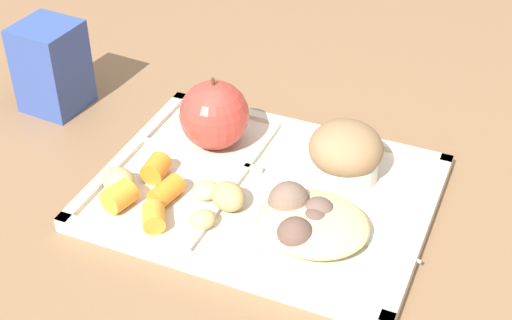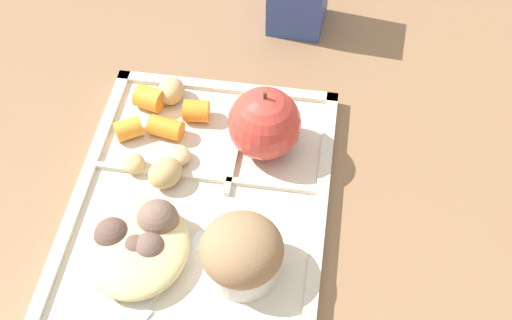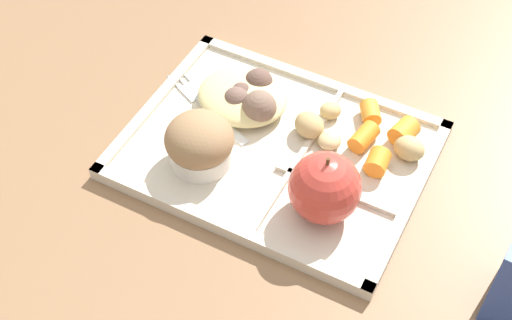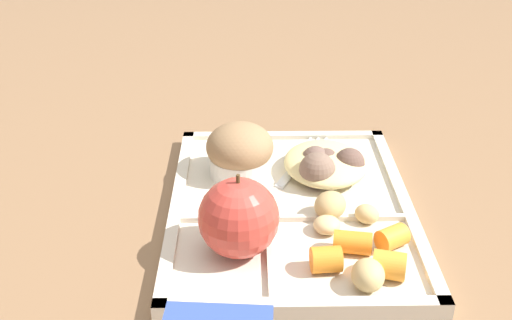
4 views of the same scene
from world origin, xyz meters
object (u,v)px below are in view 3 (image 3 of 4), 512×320
(plastic_fork, at_px, (204,103))
(green_apple, at_px, (325,188))
(lunch_tray, at_px, (277,151))
(bran_muffin, at_px, (200,143))

(plastic_fork, bearing_deg, green_apple, 157.77)
(green_apple, height_order, plastic_fork, green_apple)
(lunch_tray, bearing_deg, bran_muffin, 38.78)
(green_apple, xyz_separation_m, bran_muffin, (0.14, 0.00, -0.01))
(green_apple, relative_size, bran_muffin, 1.10)
(bran_muffin, bearing_deg, plastic_fork, -61.94)
(bran_muffin, height_order, plastic_fork, bran_muffin)
(lunch_tray, height_order, plastic_fork, lunch_tray)
(bran_muffin, bearing_deg, green_apple, 180.00)
(green_apple, bearing_deg, lunch_tray, -33.81)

